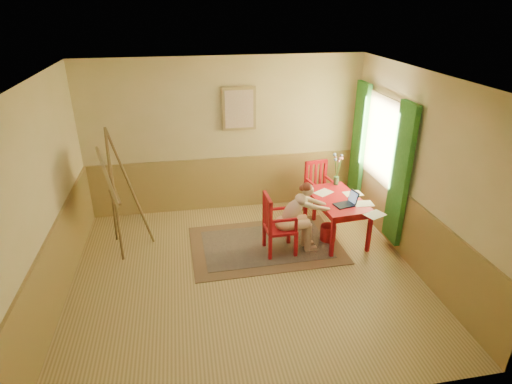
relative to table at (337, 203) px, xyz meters
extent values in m
cube|color=tan|center=(-1.63, -0.79, -0.64)|extent=(5.00, 4.50, 0.02)
cube|color=white|center=(-1.63, -0.79, 2.18)|extent=(5.00, 4.50, 0.02)
cube|color=#CEBD7E|center=(-1.63, 1.47, 0.77)|extent=(5.00, 0.02, 2.80)
cube|color=#CEBD7E|center=(-1.63, -3.05, 0.77)|extent=(5.00, 0.02, 2.80)
cube|color=#CEBD7E|center=(-4.14, -0.79, 0.77)|extent=(0.02, 4.50, 2.80)
cube|color=#CEBD7E|center=(0.88, -0.79, 0.77)|extent=(0.02, 4.50, 2.80)
cube|color=tan|center=(-1.63, 1.44, -0.13)|extent=(5.00, 0.04, 1.00)
cube|color=tan|center=(-4.11, -0.79, -0.13)|extent=(0.04, 4.50, 1.00)
cube|color=tan|center=(0.85, -0.79, -0.13)|extent=(0.04, 4.50, 1.00)
cube|color=white|center=(0.84, 0.31, 0.92)|extent=(0.02, 1.00, 1.30)
cube|color=#A38C54|center=(0.82, 0.31, 0.92)|extent=(0.03, 1.12, 1.42)
cube|color=#408A35|center=(0.77, -0.47, 0.62)|extent=(0.08, 0.45, 2.20)
cube|color=#408A35|center=(0.77, 1.09, 0.62)|extent=(0.08, 0.45, 2.20)
cube|color=#A38C54|center=(-1.38, 1.42, 1.27)|extent=(0.60, 0.04, 0.76)
cube|color=beige|center=(-1.38, 1.40, 1.27)|extent=(0.50, 0.02, 0.66)
cube|color=#8C7251|center=(-1.19, -0.06, -0.62)|extent=(2.43, 1.65, 0.01)
cube|color=black|center=(-1.19, -0.06, -0.62)|extent=(2.02, 1.24, 0.01)
cube|color=red|center=(0.00, 0.00, 0.07)|extent=(0.82, 1.26, 0.04)
cube|color=red|center=(0.00, 0.00, 0.00)|extent=(0.72, 1.15, 0.10)
cube|color=red|center=(-0.26, -0.58, -0.29)|extent=(0.06, 0.06, 0.68)
cube|color=red|center=(0.36, -0.52, -0.29)|extent=(0.06, 0.06, 0.68)
cube|color=red|center=(-0.36, 0.52, -0.29)|extent=(0.06, 0.06, 0.68)
cube|color=red|center=(0.26, 0.58, -0.29)|extent=(0.06, 0.06, 0.68)
cube|color=red|center=(-1.02, -0.29, -0.21)|extent=(0.47, 0.45, 0.04)
cube|color=red|center=(-1.21, -0.49, -0.43)|extent=(0.05, 0.05, 0.40)
cube|color=red|center=(-0.80, -0.47, -0.43)|extent=(0.05, 0.05, 0.40)
cube|color=red|center=(-1.23, -0.10, -0.43)|extent=(0.05, 0.05, 0.40)
cube|color=red|center=(-0.82, -0.09, -0.43)|extent=(0.05, 0.05, 0.40)
cube|color=red|center=(-1.21, -0.49, 0.09)|extent=(0.05, 0.05, 0.55)
cube|color=red|center=(-1.23, -0.10, 0.09)|extent=(0.05, 0.05, 0.55)
cube|color=red|center=(-1.22, -0.30, 0.33)|extent=(0.07, 0.44, 0.06)
cube|color=red|center=(-1.22, -0.40, 0.08)|extent=(0.03, 0.05, 0.45)
cube|color=red|center=(-1.22, -0.30, 0.08)|extent=(0.03, 0.05, 0.45)
cube|color=red|center=(-1.22, -0.20, 0.08)|extent=(0.03, 0.05, 0.45)
cube|color=red|center=(-1.01, -0.48, 0.04)|extent=(0.41, 0.05, 0.03)
cube|color=red|center=(-0.81, -0.48, -0.07)|extent=(0.04, 0.04, 0.22)
cube|color=red|center=(-1.02, -0.09, 0.04)|extent=(0.41, 0.05, 0.03)
cube|color=red|center=(-0.83, -0.09, -0.07)|extent=(0.04, 0.04, 0.22)
cube|color=red|center=(0.00, 0.84, -0.21)|extent=(0.50, 0.51, 0.04)
cube|color=red|center=(-0.23, 1.01, -0.43)|extent=(0.06, 0.06, 0.40)
cube|color=red|center=(-0.17, 0.61, -0.43)|extent=(0.06, 0.06, 0.40)
cube|color=red|center=(0.16, 1.07, -0.43)|extent=(0.06, 0.06, 0.40)
cube|color=red|center=(0.22, 0.67, -0.43)|extent=(0.06, 0.06, 0.40)
cube|color=red|center=(-0.23, 1.01, 0.09)|extent=(0.06, 0.06, 0.54)
cube|color=red|center=(0.16, 1.07, 0.09)|extent=(0.06, 0.06, 0.54)
cube|color=red|center=(-0.04, 1.04, 0.33)|extent=(0.44, 0.11, 0.06)
cube|color=red|center=(-0.13, 1.02, 0.07)|extent=(0.05, 0.04, 0.44)
cube|color=red|center=(-0.04, 1.04, 0.07)|extent=(0.05, 0.04, 0.44)
cube|color=red|center=(0.06, 1.05, 0.07)|extent=(0.05, 0.04, 0.44)
cube|color=red|center=(-0.20, 0.81, 0.03)|extent=(0.10, 0.41, 0.03)
cube|color=red|center=(-0.17, 0.62, -0.08)|extent=(0.05, 0.05, 0.22)
cube|color=red|center=(0.19, 0.87, 0.03)|extent=(0.10, 0.41, 0.03)
cube|color=red|center=(0.21, 0.68, -0.08)|extent=(0.05, 0.05, 0.22)
ellipsoid|color=beige|center=(-0.96, -0.29, -0.12)|extent=(0.27, 0.33, 0.21)
cylinder|color=beige|center=(-0.77, -0.36, -0.13)|extent=(0.41, 0.16, 0.14)
cylinder|color=beige|center=(-0.78, -0.20, -0.13)|extent=(0.41, 0.16, 0.14)
cylinder|color=beige|center=(-0.58, -0.36, -0.37)|extent=(0.11, 0.11, 0.46)
cylinder|color=beige|center=(-0.58, -0.19, -0.37)|extent=(0.11, 0.11, 0.46)
cube|color=beige|center=(-0.52, -0.36, -0.60)|extent=(0.19, 0.09, 0.07)
cube|color=beige|center=(-0.53, -0.19, -0.60)|extent=(0.19, 0.09, 0.07)
ellipsoid|color=beige|center=(-0.83, -0.29, 0.08)|extent=(0.45, 0.28, 0.48)
ellipsoid|color=beige|center=(-0.69, -0.28, 0.26)|extent=(0.19, 0.28, 0.16)
sphere|color=beige|center=(-0.60, -0.28, 0.40)|extent=(0.19, 0.19, 0.18)
ellipsoid|color=maroon|center=(-0.62, -0.28, 0.46)|extent=(0.18, 0.19, 0.13)
sphere|color=maroon|center=(-0.69, -0.28, 0.45)|extent=(0.10, 0.10, 0.10)
cylinder|color=beige|center=(-0.60, -0.41, 0.21)|extent=(0.21, 0.09, 0.14)
cylinder|color=beige|center=(-0.40, -0.39, 0.13)|extent=(0.28, 0.14, 0.16)
sphere|color=beige|center=(-0.51, -0.42, 0.18)|extent=(0.08, 0.08, 0.08)
sphere|color=beige|center=(-0.28, -0.35, 0.09)|extent=(0.07, 0.07, 0.07)
cylinder|color=beige|center=(-0.61, -0.14, 0.21)|extent=(0.21, 0.11, 0.14)
cylinder|color=beige|center=(-0.41, -0.15, 0.13)|extent=(0.28, 0.12, 0.16)
sphere|color=beige|center=(-0.53, -0.13, 0.18)|extent=(0.08, 0.08, 0.08)
sphere|color=beige|center=(-0.29, -0.18, 0.09)|extent=(0.07, 0.07, 0.07)
cube|color=#1E2338|center=(0.01, -0.27, 0.10)|extent=(0.33, 0.27, 0.02)
cube|color=#2D3342|center=(0.01, -0.27, 0.10)|extent=(0.29, 0.22, 0.00)
cube|color=#1E2338|center=(0.17, -0.23, 0.20)|extent=(0.11, 0.22, 0.20)
cube|color=#99BFF2|center=(0.16, -0.23, 0.20)|extent=(0.09, 0.18, 0.16)
cube|color=white|center=(0.35, -0.65, 0.09)|extent=(0.36, 0.32, 0.00)
cube|color=white|center=(0.31, 0.11, 0.09)|extent=(0.31, 0.23, 0.00)
cube|color=white|center=(-0.15, 0.24, 0.09)|extent=(0.37, 0.34, 0.00)
cube|color=white|center=(0.33, -0.27, 0.09)|extent=(0.32, 0.24, 0.00)
cylinder|color=#3F724C|center=(0.17, 0.53, 0.16)|extent=(0.11, 0.11, 0.14)
cylinder|color=#3F7233|center=(0.16, 0.59, 0.41)|extent=(0.03, 0.12, 0.38)
sphere|color=#728CD8|center=(0.15, 0.65, 0.60)|extent=(0.07, 0.07, 0.06)
cylinder|color=#3F7233|center=(0.14, 0.50, 0.42)|extent=(0.07, 0.07, 0.40)
sphere|color=pink|center=(0.10, 0.47, 0.62)|extent=(0.05, 0.05, 0.04)
cylinder|color=#3F7233|center=(0.18, 0.54, 0.36)|extent=(0.04, 0.04, 0.30)
sphere|color=pink|center=(0.19, 0.56, 0.51)|extent=(0.06, 0.06, 0.05)
cylinder|color=#3F7233|center=(0.13, 0.49, 0.40)|extent=(0.09, 0.10, 0.37)
sphere|color=#728CD8|center=(0.09, 0.44, 0.59)|extent=(0.06, 0.06, 0.05)
cylinder|color=#3F7233|center=(0.21, 0.56, 0.38)|extent=(0.10, 0.06, 0.33)
sphere|color=pink|center=(0.26, 0.58, 0.54)|extent=(0.06, 0.06, 0.05)
cylinder|color=#3F7233|center=(0.19, 0.54, 0.38)|extent=(0.06, 0.04, 0.34)
sphere|color=pink|center=(0.22, 0.56, 0.55)|extent=(0.05, 0.05, 0.04)
cylinder|color=#3F7233|center=(0.21, 0.56, 0.41)|extent=(0.09, 0.08, 0.38)
sphere|color=#728CD8|center=(0.25, 0.60, 0.60)|extent=(0.06, 0.06, 0.05)
cylinder|color=red|center=(-0.15, -0.10, -0.49)|extent=(0.33, 0.33, 0.28)
cylinder|color=olive|center=(-3.45, 0.10, 0.37)|extent=(0.07, 0.37, 2.01)
cylinder|color=olive|center=(-3.53, 0.41, 0.37)|extent=(0.18, 0.35, 2.01)
cylinder|color=olive|center=(-3.23, 0.32, 0.37)|extent=(0.52, 0.17, 2.01)
cylinder|color=olive|center=(-3.52, 0.25, 0.29)|extent=(0.17, 0.55, 0.03)
cube|color=olive|center=(-3.45, 0.26, 0.29)|extent=(0.21, 0.60, 0.03)
cube|color=#A38C54|center=(-3.54, 0.24, 0.64)|extent=(0.37, 0.90, 0.67)
cube|color=beige|center=(-3.52, 0.24, 0.64)|extent=(0.31, 0.80, 0.58)
camera|label=1|loc=(-2.40, -5.79, 3.03)|focal=29.47mm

